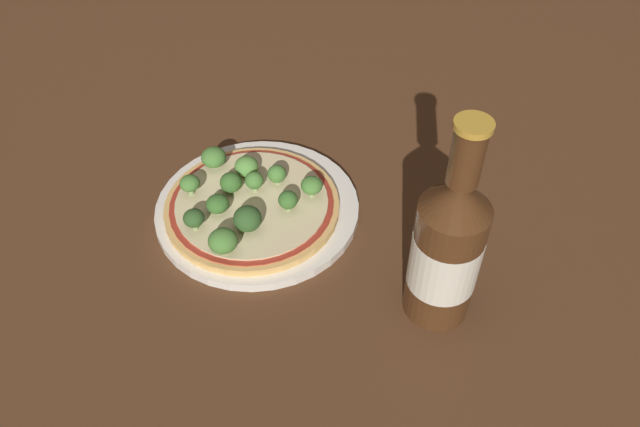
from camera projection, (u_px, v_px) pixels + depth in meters
ground_plane at (246, 215)px, 0.78m from camera, size 3.00×3.00×0.00m
plate at (258, 208)px, 0.78m from camera, size 0.25×0.25×0.01m
pizza at (252, 206)px, 0.77m from camera, size 0.22×0.22×0.01m
broccoli_floret_0 at (194, 218)px, 0.72m from camera, size 0.02×0.02×0.03m
broccoli_floret_1 at (277, 174)px, 0.78m from camera, size 0.02×0.02×0.03m
broccoli_floret_2 at (247, 219)px, 0.72m from camera, size 0.03×0.03×0.03m
broccoli_floret_3 at (312, 186)px, 0.76m from camera, size 0.03×0.03×0.03m
broccoli_floret_4 at (231, 183)px, 0.76m from camera, size 0.03×0.03×0.03m
broccoli_floret_5 at (220, 241)px, 0.69m from camera, size 0.03×0.03×0.03m
broccoli_floret_6 at (288, 200)px, 0.74m from camera, size 0.02×0.02×0.03m
broccoli_floret_7 at (190, 182)px, 0.76m from camera, size 0.02×0.02×0.03m
broccoli_floret_8 at (254, 181)px, 0.76m from camera, size 0.02×0.02×0.03m
broccoli_floret_9 at (214, 157)px, 0.80m from camera, size 0.03×0.03×0.03m
broccoli_floret_10 at (247, 166)px, 0.79m from camera, size 0.03×0.03×0.03m
broccoli_floret_11 at (218, 204)px, 0.74m from camera, size 0.03×0.03×0.02m
beer_bottle at (447, 248)px, 0.62m from camera, size 0.07×0.07×0.25m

